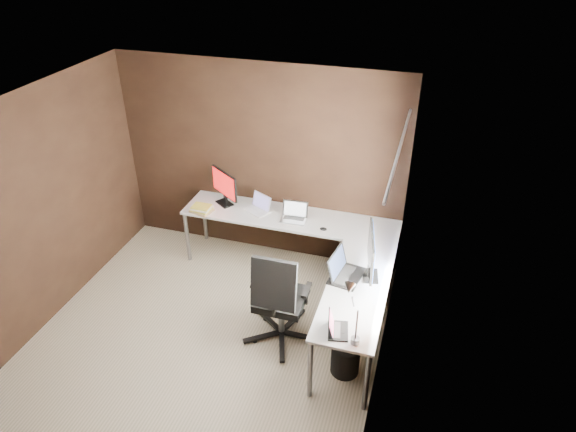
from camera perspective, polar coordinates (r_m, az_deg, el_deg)
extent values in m
cube|color=beige|center=(5.72, -8.96, -13.20)|extent=(3.60, 3.60, 0.00)
cube|color=white|center=(4.37, -11.68, 10.93)|extent=(3.60, 3.60, 0.00)
cube|color=black|center=(6.37, -3.15, 5.94)|extent=(3.60, 0.00, 2.50)
cube|color=black|center=(3.83, -22.33, -17.28)|extent=(3.60, 0.00, 2.50)
cube|color=black|center=(5.89, -26.08, 0.31)|extent=(0.00, 3.60, 2.50)
cube|color=black|center=(4.52, 10.99, -6.48)|extent=(0.00, 3.60, 2.50)
cube|color=white|center=(4.69, 11.63, -1.99)|extent=(0.00, 1.00, 1.30)
cube|color=#B84E15|center=(4.23, 9.65, -9.38)|extent=(0.01, 0.35, 2.00)
cube|color=#B84E15|center=(5.41, 11.92, 0.36)|extent=(0.01, 0.35, 2.00)
cylinder|color=slate|center=(4.30, 12.30, 7.37)|extent=(0.02, 1.90, 0.02)
cube|color=white|center=(6.24, 0.19, -0.18)|extent=(2.65, 0.60, 0.03)
cube|color=white|center=(5.16, 7.61, -8.18)|extent=(0.60, 1.65, 0.03)
cylinder|color=slate|center=(6.66, -11.13, -2.30)|extent=(0.05, 0.05, 0.70)
cylinder|color=slate|center=(7.05, -9.26, -0.07)|extent=(0.05, 0.05, 0.70)
cylinder|color=slate|center=(4.89, 2.46, -16.63)|extent=(0.05, 0.05, 0.70)
cylinder|color=slate|center=(4.83, 8.73, -17.78)|extent=(0.05, 0.05, 0.70)
cylinder|color=slate|center=(6.47, 11.84, -3.50)|extent=(0.05, 0.05, 0.70)
cube|color=white|center=(6.03, 8.00, -6.59)|extent=(0.42, 0.50, 0.60)
cube|color=black|center=(6.54, -7.06, 1.42)|extent=(0.27, 0.25, 0.01)
cube|color=black|center=(6.52, -6.95, 1.92)|extent=(0.06, 0.05, 0.10)
cube|color=black|center=(6.42, -7.07, 3.60)|extent=(0.44, 0.31, 0.33)
cube|color=red|center=(6.41, -7.18, 3.56)|extent=(0.40, 0.28, 0.30)
cube|color=black|center=(5.33, 9.13, -6.58)|extent=(0.20, 0.26, 0.01)
cube|color=black|center=(5.29, 8.97, -6.04)|extent=(0.04, 0.06, 0.11)
cube|color=black|center=(5.14, 9.20, -3.82)|extent=(0.14, 0.63, 0.39)
cube|color=#1A41A9|center=(5.14, 9.37, -3.83)|extent=(0.12, 0.59, 0.36)
cube|color=white|center=(6.35, -3.44, 0.61)|extent=(0.36, 0.32, 0.02)
cube|color=white|center=(6.34, -2.94, 1.65)|extent=(0.29, 0.19, 0.19)
cube|color=slate|center=(6.34, -2.98, 1.63)|extent=(0.25, 0.16, 0.16)
cube|color=silver|center=(6.16, 0.62, -0.37)|extent=(0.32, 0.23, 0.02)
cube|color=silver|center=(6.18, 0.81, 0.83)|extent=(0.31, 0.07, 0.19)
cube|color=silver|center=(6.17, 0.80, 0.80)|extent=(0.27, 0.06, 0.16)
cube|color=black|center=(5.29, 6.51, -6.63)|extent=(0.35, 0.45, 0.02)
cube|color=black|center=(5.24, 5.47, -5.15)|extent=(0.14, 0.42, 0.26)
cube|color=#151C31|center=(5.24, 5.53, -5.17)|extent=(0.12, 0.37, 0.22)
cube|color=black|center=(4.69, 5.59, -12.58)|extent=(0.22, 0.28, 0.02)
cube|color=black|center=(4.63, 4.79, -11.78)|extent=(0.10, 0.26, 0.16)
cube|color=#C34A71|center=(4.63, 4.87, -11.78)|extent=(0.08, 0.22, 0.13)
cube|color=tan|center=(6.41, -9.57, 0.59)|extent=(0.29, 0.25, 0.03)
cube|color=#CFCE3F|center=(6.40, -9.58, 0.77)|extent=(0.26, 0.21, 0.02)
cube|color=white|center=(6.39, -9.60, 0.92)|extent=(0.26, 0.21, 0.02)
cube|color=#CFCE3F|center=(6.38, -9.61, 1.05)|extent=(0.22, 0.17, 0.02)
ellipsoid|color=black|center=(6.39, -8.99, 0.56)|extent=(0.08, 0.06, 0.03)
ellipsoid|color=black|center=(5.98, 3.95, -1.45)|extent=(0.09, 0.06, 0.03)
cylinder|color=slate|center=(4.59, 7.47, -13.57)|extent=(0.08, 0.08, 0.06)
cylinder|color=slate|center=(4.46, 7.63, -11.88)|extent=(0.02, 0.02, 0.31)
cylinder|color=slate|center=(4.34, 7.25, -9.44)|extent=(0.02, 0.17, 0.23)
cone|color=slate|center=(4.35, 6.83, -7.97)|extent=(0.10, 0.12, 0.13)
cylinder|color=slate|center=(5.50, -0.74, -11.07)|extent=(0.06, 0.06, 0.41)
cube|color=black|center=(5.35, -0.75, -9.20)|extent=(0.49, 0.49, 0.09)
cube|color=black|center=(4.93, -1.60, -7.60)|extent=(0.45, 0.13, 0.54)
cylinder|color=black|center=(5.25, 6.38, -15.48)|extent=(0.33, 0.33, 0.33)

